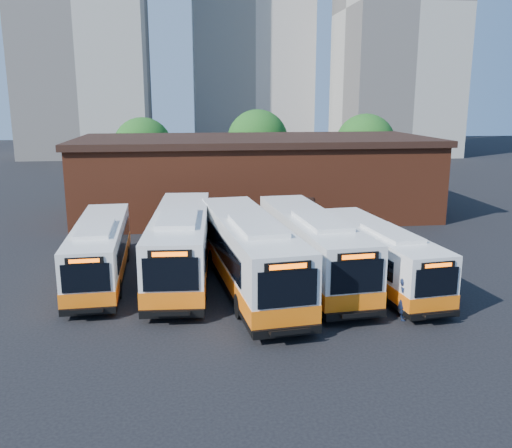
{
  "coord_description": "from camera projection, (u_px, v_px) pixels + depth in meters",
  "views": [
    {
      "loc": [
        -5.41,
        -24.29,
        9.43
      ],
      "look_at": [
        -1.84,
        4.49,
        2.72
      ],
      "focal_mm": 38.0,
      "sensor_mm": 36.0,
      "label": 1
    }
  ],
  "objects": [
    {
      "name": "transit_worker",
      "position": [
        404.0,
        299.0,
        23.54
      ],
      "size": [
        0.61,
        0.78,
        1.89
      ],
      "primitive_type": "imported",
      "rotation": [
        0.0,
        0.0,
        1.32
      ],
      "color": "#111A32",
      "rests_on": "ground"
    },
    {
      "name": "tree_east",
      "position": [
        365.0,
        144.0,
        56.7
      ],
      "size": [
        6.24,
        6.24,
        7.96
      ],
      "color": "#382314",
      "rests_on": "ground"
    },
    {
      "name": "bus_east",
      "position": [
        378.0,
        257.0,
        28.15
      ],
      "size": [
        3.63,
        11.63,
        3.12
      ],
      "rotation": [
        0.0,
        0.0,
        0.11
      ],
      "color": "white",
      "rests_on": "ground"
    },
    {
      "name": "tree_west",
      "position": [
        143.0,
        147.0,
        54.95
      ],
      "size": [
        6.0,
        6.0,
        7.65
      ],
      "color": "#382314",
      "rests_on": "ground"
    },
    {
      "name": "ground",
      "position": [
        305.0,
        298.0,
        26.26
      ],
      "size": [
        220.0,
        220.0,
        0.0
      ],
      "primitive_type": "plane",
      "color": "black"
    },
    {
      "name": "depot_building",
      "position": [
        255.0,
        175.0,
        44.86
      ],
      "size": [
        28.6,
        12.6,
        6.4
      ],
      "color": "maroon",
      "rests_on": "ground"
    },
    {
      "name": "bus_mideast",
      "position": [
        311.0,
        249.0,
        28.83
      ],
      "size": [
        3.83,
        13.48,
        3.63
      ],
      "rotation": [
        0.0,
        0.0,
        0.08
      ],
      "color": "white",
      "rests_on": "ground"
    },
    {
      "name": "bus_farwest",
      "position": [
        100.0,
        253.0,
        28.74
      ],
      "size": [
        2.97,
        11.88,
        3.21
      ],
      "rotation": [
        0.0,
        0.0,
        0.05
      ],
      "color": "white",
      "rests_on": "ground"
    },
    {
      "name": "tower_right",
      "position": [
        399.0,
        7.0,
        90.11
      ],
      "size": [
        18.0,
        18.0,
        49.2
      ],
      "color": "#ABA89D",
      "rests_on": "ground"
    },
    {
      "name": "tree_mid",
      "position": [
        258.0,
        140.0,
        58.23
      ],
      "size": [
        6.56,
        6.56,
        8.36
      ],
      "color": "#382314",
      "rests_on": "ground"
    },
    {
      "name": "bus_midwest",
      "position": [
        249.0,
        256.0,
        27.32
      ],
      "size": [
        4.37,
        14.03,
        3.77
      ],
      "rotation": [
        0.0,
        0.0,
        0.11
      ],
      "color": "white",
      "rests_on": "ground"
    },
    {
      "name": "bus_west",
      "position": [
        181.0,
        246.0,
        29.2
      ],
      "size": [
        3.54,
        13.73,
        3.71
      ],
      "rotation": [
        0.0,
        0.0,
        -0.06
      ],
      "color": "white",
      "rests_on": "ground"
    }
  ]
}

